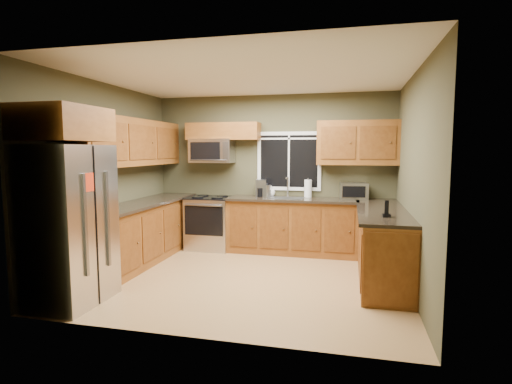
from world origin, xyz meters
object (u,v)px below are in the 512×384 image
at_px(range, 210,222).
at_px(toaster_oven, 354,191).
at_px(soap_bottle_a, 265,189).
at_px(soap_bottle_c, 271,191).
at_px(microwave, 212,151).
at_px(kettle, 267,190).
at_px(cordless_phone, 386,212).
at_px(paper_towel_roll, 308,188).
at_px(refrigerator, 68,225).
at_px(coffee_maker, 261,189).

height_order(range, toaster_oven, toaster_oven).
height_order(soap_bottle_a, soap_bottle_c, soap_bottle_a).
bearing_deg(range, microwave, 90.02).
distance_m(kettle, cordless_phone, 2.52).
xyz_separation_m(range, cordless_phone, (2.83, -1.62, 0.53)).
xyz_separation_m(range, paper_towel_roll, (1.70, 0.21, 0.62)).
bearing_deg(range, soap_bottle_c, 12.38).
bearing_deg(soap_bottle_a, microwave, -178.74).
xyz_separation_m(refrigerator, cordless_phone, (3.52, 1.15, 0.10)).
relative_size(range, soap_bottle_a, 3.43).
distance_m(refrigerator, kettle, 3.34).
relative_size(refrigerator, soap_bottle_c, 9.87).
height_order(toaster_oven, paper_towel_roll, paper_towel_roll).
bearing_deg(refrigerator, soap_bottle_c, 59.90).
bearing_deg(paper_towel_roll, toaster_oven, -5.60).
bearing_deg(microwave, toaster_oven, -0.01).
xyz_separation_m(refrigerator, kettle, (1.69, 2.88, 0.15)).
distance_m(toaster_oven, paper_towel_roll, 0.77).
bearing_deg(toaster_oven, coffee_maker, -178.89).
distance_m(range, soap_bottle_a, 1.14).
distance_m(range, kettle, 1.16).
bearing_deg(paper_towel_roll, soap_bottle_a, -175.92).
bearing_deg(range, coffee_maker, 6.70).
xyz_separation_m(refrigerator, paper_towel_roll, (2.39, 2.98, 0.19)).
bearing_deg(toaster_oven, refrigerator, -137.32).
distance_m(refrigerator, soap_bottle_c, 3.47).
height_order(refrigerator, toaster_oven, refrigerator).
bearing_deg(toaster_oven, range, -176.84).
height_order(coffee_maker, soap_bottle_a, coffee_maker).
relative_size(paper_towel_roll, cordless_phone, 1.63).
relative_size(kettle, soap_bottle_c, 1.37).
height_order(microwave, soap_bottle_a, microwave).
bearing_deg(refrigerator, microwave, 76.66).
xyz_separation_m(kettle, paper_towel_roll, (0.70, 0.10, 0.03)).
distance_m(microwave, toaster_oven, 2.55).
xyz_separation_m(toaster_oven, soap_bottle_a, (-1.51, 0.02, 0.00)).
bearing_deg(paper_towel_roll, soap_bottle_c, 178.24).
distance_m(microwave, soap_bottle_a, 1.15).
distance_m(range, microwave, 1.27).
xyz_separation_m(paper_towel_roll, cordless_phone, (1.13, -1.83, -0.09)).
bearing_deg(refrigerator, paper_towel_roll, 51.28).
height_order(kettle, cordless_phone, kettle).
distance_m(refrigerator, toaster_oven, 4.29).
xyz_separation_m(microwave, soap_bottle_c, (1.05, 0.09, -0.70)).
bearing_deg(refrigerator, coffee_maker, 61.12).
xyz_separation_m(refrigerator, microwave, (0.69, 2.91, 0.83)).
height_order(coffee_maker, paper_towel_roll, paper_towel_roll).
height_order(range, coffee_maker, coffee_maker).
height_order(range, soap_bottle_a, soap_bottle_a).
bearing_deg(toaster_oven, kettle, -178.96).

